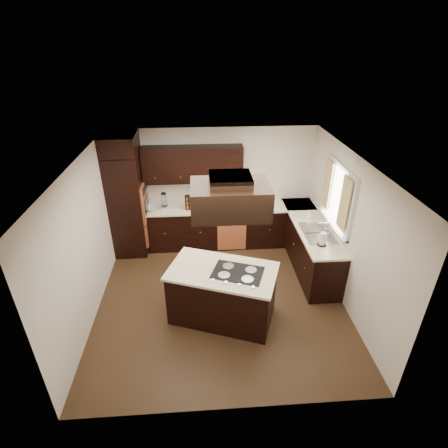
{
  "coord_description": "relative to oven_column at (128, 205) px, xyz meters",
  "views": [
    {
      "loc": [
        -0.29,
        -4.8,
        4.11
      ],
      "look_at": [
        0.1,
        0.6,
        1.15
      ],
      "focal_mm": 28.0,
      "sensor_mm": 36.0,
      "label": 1
    }
  ],
  "objects": [
    {
      "name": "floor",
      "position": [
        1.78,
        -1.71,
        -1.07
      ],
      "size": [
        4.2,
        4.2,
        0.02
      ],
      "primitive_type": "cube",
      "color": "brown",
      "rests_on": "ground"
    },
    {
      "name": "ceiling",
      "position": [
        1.78,
        -1.71,
        1.45
      ],
      "size": [
        4.2,
        4.2,
        0.02
      ],
      "primitive_type": "cube",
      "color": "silver",
      "rests_on": "ground"
    },
    {
      "name": "wall_back",
      "position": [
        1.78,
        0.4,
        0.19
      ],
      "size": [
        4.2,
        0.02,
        2.5
      ],
      "primitive_type": "cube",
      "color": "silver",
      "rests_on": "ground"
    },
    {
      "name": "wall_front",
      "position": [
        1.78,
        -3.81,
        0.19
      ],
      "size": [
        4.2,
        0.02,
        2.5
      ],
      "primitive_type": "cube",
      "color": "silver",
      "rests_on": "ground"
    },
    {
      "name": "wall_left",
      "position": [
        -0.33,
        -1.71,
        0.19
      ],
      "size": [
        0.02,
        4.2,
        2.5
      ],
      "primitive_type": "cube",
      "color": "silver",
      "rests_on": "ground"
    },
    {
      "name": "wall_right",
      "position": [
        3.88,
        -1.71,
        0.19
      ],
      "size": [
        0.02,
        4.2,
        2.5
      ],
      "primitive_type": "cube",
      "color": "silver",
      "rests_on": "ground"
    },
    {
      "name": "oven_column",
      "position": [
        0.0,
        0.0,
        0.0
      ],
      "size": [
        0.65,
        0.75,
        2.12
      ],
      "primitive_type": "cube",
      "color": "black",
      "rests_on": "floor"
    },
    {
      "name": "wall_oven_face",
      "position": [
        0.35,
        0.0,
        0.06
      ],
      "size": [
        0.05,
        0.62,
        0.78
      ],
      "primitive_type": "cube",
      "color": "#C5623A",
      "rests_on": "oven_column"
    },
    {
      "name": "base_cabinets_back",
      "position": [
        1.81,
        0.09,
        -0.62
      ],
      "size": [
        2.93,
        0.6,
        0.88
      ],
      "primitive_type": "cube",
      "color": "black",
      "rests_on": "floor"
    },
    {
      "name": "base_cabinets_right",
      "position": [
        3.58,
        -0.8,
        -0.62
      ],
      "size": [
        0.6,
        2.4,
        0.88
      ],
      "primitive_type": "cube",
      "color": "black",
      "rests_on": "floor"
    },
    {
      "name": "countertop_back",
      "position": [
        1.81,
        0.08,
        -0.16
      ],
      "size": [
        2.93,
        0.63,
        0.04
      ],
      "primitive_type": "cube",
      "color": "#FFF5CD",
      "rests_on": "base_cabinets_back"
    },
    {
      "name": "countertop_right",
      "position": [
        3.56,
        -0.8,
        -0.16
      ],
      "size": [
        0.63,
        2.4,
        0.04
      ],
      "primitive_type": "cube",
      "color": "#FFF5CD",
      "rests_on": "base_cabinets_right"
    },
    {
      "name": "upper_cabinets",
      "position": [
        1.34,
        0.23,
        0.75
      ],
      "size": [
        2.0,
        0.34,
        0.72
      ],
      "primitive_type": "cube",
      "color": "black",
      "rests_on": "wall_back"
    },
    {
      "name": "dishwasher_front",
      "position": [
        2.1,
        -0.2,
        -0.66
      ],
      "size": [
        0.6,
        0.05,
        0.72
      ],
      "primitive_type": "cube",
      "color": "#C5623A",
      "rests_on": "floor"
    },
    {
      "name": "window_frame",
      "position": [
        3.85,
        -1.16,
        0.59
      ],
      "size": [
        0.06,
        1.32,
        1.12
      ],
      "primitive_type": "cube",
      "color": "white",
      "rests_on": "wall_right"
    },
    {
      "name": "window_pane",
      "position": [
        3.87,
        -1.16,
        0.59
      ],
      "size": [
        0.0,
        1.2,
        1.0
      ],
      "primitive_type": "cube",
      "color": "white",
      "rests_on": "wall_right"
    },
    {
      "name": "curtain_left",
      "position": [
        3.79,
        -1.57,
        0.64
      ],
      "size": [
        0.02,
        0.34,
        0.9
      ],
      "primitive_type": "cube",
      "color": "#F4EBB6",
      "rests_on": "wall_right"
    },
    {
      "name": "curtain_right",
      "position": [
        3.79,
        -0.74,
        0.64
      ],
      "size": [
        0.02,
        0.34,
        0.9
      ],
      "primitive_type": "cube",
      "color": "#F4EBB6",
      "rests_on": "wall_right"
    },
    {
      "name": "sink_rim",
      "position": [
        3.58,
        -1.16,
        -0.14
      ],
      "size": [
        0.52,
        0.84,
        0.01
      ],
      "primitive_type": "cube",
      "color": "silver",
      "rests_on": "countertop_right"
    },
    {
      "name": "island",
      "position": [
        1.78,
        -2.16,
        -0.62
      ],
      "size": [
        1.79,
        1.36,
        0.88
      ],
      "primitive_type": "cube",
      "rotation": [
        0.0,
        0.0,
        -0.35
      ],
      "color": "black",
      "rests_on": "floor"
    },
    {
      "name": "island_top",
      "position": [
        1.78,
        -2.16,
        -0.16
      ],
      "size": [
        1.86,
        1.43,
        0.04
      ],
      "primitive_type": "cube",
      "rotation": [
        0.0,
        0.0,
        -0.35
      ],
      "color": "#FFF5CD",
      "rests_on": "island"
    },
    {
      "name": "cooktop",
      "position": [
        2.0,
        -2.24,
        -0.13
      ],
      "size": [
        0.88,
        0.73,
        0.01
      ],
      "primitive_type": "cube",
      "rotation": [
        0.0,
        0.0,
        -0.35
      ],
      "color": "black",
      "rests_on": "island_top"
    },
    {
      "name": "range_hood",
      "position": [
        1.88,
        -2.25,
        1.1
      ],
      "size": [
        1.05,
        0.72,
        0.42
      ],
      "primitive_type": "cube",
      "color": "black",
      "rests_on": "ceiling"
    },
    {
      "name": "hood_duct",
      "position": [
        1.88,
        -2.25,
        1.38
      ],
      "size": [
        0.55,
        0.5,
        0.13
      ],
      "primitive_type": "cube",
      "color": "black",
      "rests_on": "ceiling"
    },
    {
      "name": "blender_base",
      "position": [
        0.73,
        -0.01,
        -0.09
      ],
      "size": [
        0.15,
        0.15,
        0.1
      ],
      "primitive_type": "cylinder",
      "color": "silver",
      "rests_on": "countertop_back"
    },
    {
      "name": "blender_pitcher",
      "position": [
        0.73,
        -0.01,
        0.09
      ],
      "size": [
        0.13,
        0.13,
        0.26
      ],
      "primitive_type": "cone",
      "color": "silver",
      "rests_on": "blender_base"
    },
    {
      "name": "spice_rack",
      "position": [
        1.34,
        0.02,
        0.01
      ],
      "size": [
        0.38,
        0.15,
        0.31
      ],
      "primitive_type": "cube",
      "rotation": [
        0.0,
        0.0,
        0.15
      ],
      "color": "black",
      "rests_on": "countertop_back"
    },
    {
      "name": "mixing_bowl",
      "position": [
        0.47,
        0.02,
        -0.1
      ],
      "size": [
        0.38,
        0.38,
        0.07
      ],
      "primitive_type": "imported",
      "rotation": [
        0.0,
        0.0,
        -0.42
      ],
      "color": "white",
      "rests_on": "countertop_back"
    },
    {
      "name": "soap_bottle",
      "position": [
        3.56,
        -0.61,
        -0.05
      ],
      "size": [
        0.1,
        0.1,
        0.18
      ],
      "primitive_type": "imported",
      "rotation": [
        0.0,
        0.0,
        0.22
      ],
      "color": "white",
      "rests_on": "countertop_right"
    },
    {
      "name": "paper_towel",
      "position": [
        3.53,
        -1.56,
        -0.02
      ],
      "size": [
        0.14,
        0.14,
        0.24
      ],
      "primitive_type": "cylinder",
      "rotation": [
        0.0,
        0.0,
        0.25
      ],
      "color": "white",
      "rests_on": "countertop_right"
    }
  ]
}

